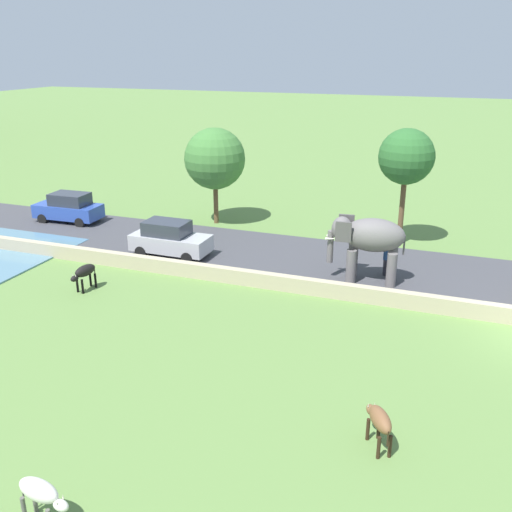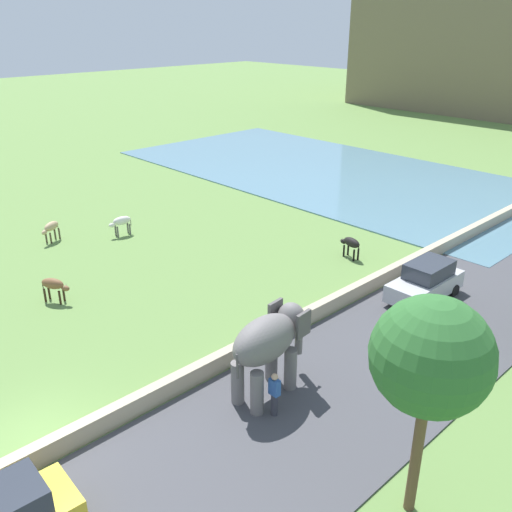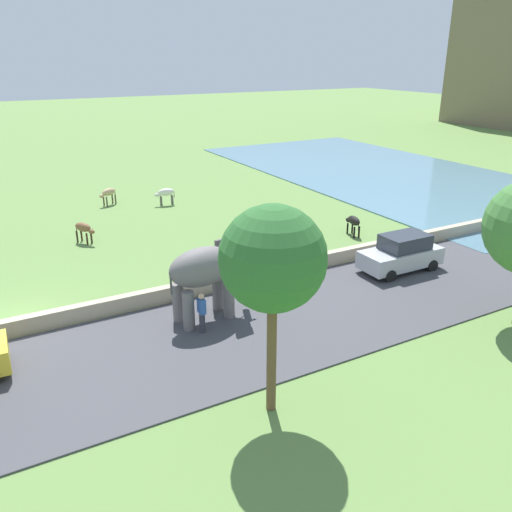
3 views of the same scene
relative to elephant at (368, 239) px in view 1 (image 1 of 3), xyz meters
name	(u,v)px [view 1 (image 1 of 3)]	position (x,y,z in m)	size (l,w,h in m)	color
road_surface	(132,239)	(1.60, 13.17, -2.01)	(7.00, 120.00, 0.06)	#424247
barrier_wall	(126,261)	(-2.20, 11.17, -1.69)	(0.40, 110.00, 0.68)	tan
elephant	(368,239)	(0.00, 0.00, 0.00)	(1.66, 3.53, 2.99)	slate
person_beside_elephant	(386,258)	(0.98, -0.72, -1.16)	(0.36, 0.22, 1.63)	#33333D
car_blue	(69,208)	(3.17, 18.50, -1.14)	(1.91, 4.06, 1.80)	#2D4CA8
car_silver	(170,239)	(0.02, 9.95, -1.14)	(1.82, 4.02, 1.80)	#B7B7BC
cow_white	(41,493)	(-16.53, 4.20, -1.20)	(0.57, 1.41, 1.15)	silver
cow_brown	(379,420)	(-11.32, -2.34, -1.20)	(1.36, 0.99, 1.15)	brown
cow_black	(84,272)	(-5.21, 11.29, -1.20)	(1.42, 0.61, 1.15)	black
tree_near	(215,159)	(6.12, 10.12, 1.84)	(3.57, 3.57, 5.68)	brown
tree_mid	(406,157)	(5.98, -0.73, 2.65)	(2.88, 2.88, 6.16)	brown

